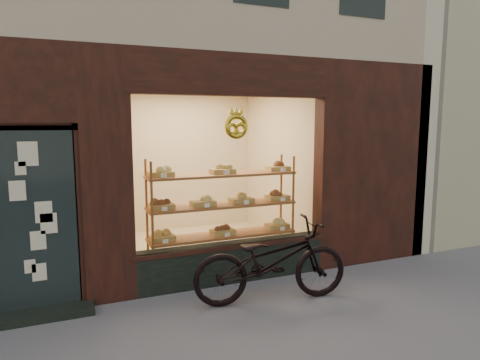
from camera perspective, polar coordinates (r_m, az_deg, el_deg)
name	(u,v)px	position (r m, az deg, el deg)	size (l,w,h in m)	color
display_shelf	(223,215)	(6.30, -2.32, -4.73)	(2.20, 0.45, 1.70)	brown
bicycle	(271,261)	(5.37, 4.19, -10.75)	(0.68, 1.94, 1.02)	black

